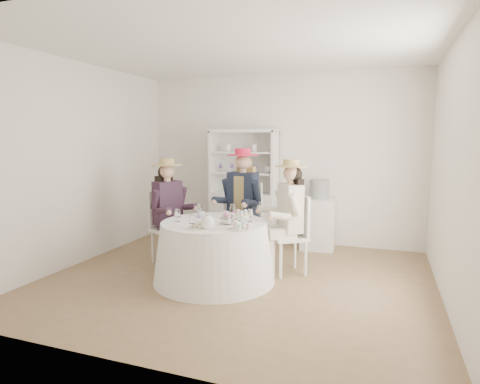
% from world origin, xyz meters
% --- Properties ---
extents(ground, '(4.50, 4.50, 0.00)m').
position_xyz_m(ground, '(0.00, 0.00, 0.00)').
color(ground, brown).
rests_on(ground, ground).
extents(ceiling, '(4.50, 4.50, 0.00)m').
position_xyz_m(ceiling, '(0.00, 0.00, 2.70)').
color(ceiling, white).
rests_on(ceiling, wall_back).
extents(wall_back, '(4.50, 0.00, 4.50)m').
position_xyz_m(wall_back, '(0.00, 2.00, 1.35)').
color(wall_back, silver).
rests_on(wall_back, ground).
extents(wall_front, '(4.50, 0.00, 4.50)m').
position_xyz_m(wall_front, '(0.00, -2.00, 1.35)').
color(wall_front, silver).
rests_on(wall_front, ground).
extents(wall_left, '(0.00, 4.50, 4.50)m').
position_xyz_m(wall_left, '(-2.25, 0.00, 1.35)').
color(wall_left, silver).
rests_on(wall_left, ground).
extents(wall_right, '(0.00, 4.50, 4.50)m').
position_xyz_m(wall_right, '(2.25, 0.00, 1.35)').
color(wall_right, silver).
rests_on(wall_right, ground).
extents(tea_table, '(1.44, 1.44, 0.71)m').
position_xyz_m(tea_table, '(-0.24, -0.13, 0.35)').
color(tea_table, white).
rests_on(tea_table, ground).
extents(hutch, '(1.13, 0.53, 1.83)m').
position_xyz_m(hutch, '(-0.53, 1.76, 0.65)').
color(hutch, silver).
rests_on(hutch, ground).
extents(side_table, '(0.52, 0.52, 0.78)m').
position_xyz_m(side_table, '(0.69, 1.73, 0.39)').
color(side_table, silver).
rests_on(side_table, ground).
extents(hatbox, '(0.33, 0.33, 0.29)m').
position_xyz_m(hatbox, '(0.69, 1.73, 0.92)').
color(hatbox, black).
rests_on(hatbox, side_table).
extents(guest_left, '(0.60, 0.55, 1.42)m').
position_xyz_m(guest_left, '(-1.09, 0.30, 0.80)').
color(guest_left, silver).
rests_on(guest_left, ground).
extents(guest_mid, '(0.58, 0.61, 1.55)m').
position_xyz_m(guest_mid, '(-0.23, 0.82, 0.88)').
color(guest_mid, silver).
rests_on(guest_mid, ground).
extents(guest_right, '(0.62, 0.58, 1.43)m').
position_xyz_m(guest_right, '(0.52, 0.43, 0.81)').
color(guest_right, silver).
rests_on(guest_right, ground).
extents(spare_chair, '(0.41, 0.41, 0.86)m').
position_xyz_m(spare_chair, '(-0.35, 0.97, 0.46)').
color(spare_chair, silver).
rests_on(spare_chair, ground).
extents(teacup_a, '(0.11, 0.11, 0.07)m').
position_xyz_m(teacup_a, '(-0.49, 0.04, 0.75)').
color(teacup_a, white).
rests_on(teacup_a, tea_table).
extents(teacup_b, '(0.09, 0.09, 0.07)m').
position_xyz_m(teacup_b, '(-0.20, 0.15, 0.75)').
color(teacup_b, white).
rests_on(teacup_b, tea_table).
extents(teacup_c, '(0.10, 0.10, 0.07)m').
position_xyz_m(teacup_c, '(0.01, -0.05, 0.75)').
color(teacup_c, white).
rests_on(teacup_c, tea_table).
extents(flower_bowl, '(0.26, 0.26, 0.06)m').
position_xyz_m(flower_bowl, '(-0.03, -0.17, 0.74)').
color(flower_bowl, white).
rests_on(flower_bowl, tea_table).
extents(flower_arrangement, '(0.17, 0.16, 0.06)m').
position_xyz_m(flower_arrangement, '(-0.03, -0.16, 0.79)').
color(flower_arrangement, '#CA6597').
rests_on(flower_arrangement, tea_table).
extents(table_teapot, '(0.23, 0.16, 0.17)m').
position_xyz_m(table_teapot, '(-0.14, -0.52, 0.79)').
color(table_teapot, white).
rests_on(table_teapot, tea_table).
extents(sandwich_plate, '(0.27, 0.27, 0.06)m').
position_xyz_m(sandwich_plate, '(-0.24, -0.51, 0.73)').
color(sandwich_plate, white).
rests_on(sandwich_plate, tea_table).
extents(cupcake_stand, '(0.22, 0.22, 0.21)m').
position_xyz_m(cupcake_stand, '(0.20, -0.40, 0.79)').
color(cupcake_stand, white).
rests_on(cupcake_stand, tea_table).
extents(stemware_set, '(0.88, 0.92, 0.15)m').
position_xyz_m(stemware_set, '(-0.24, -0.13, 0.79)').
color(stemware_set, white).
rests_on(stemware_set, tea_table).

